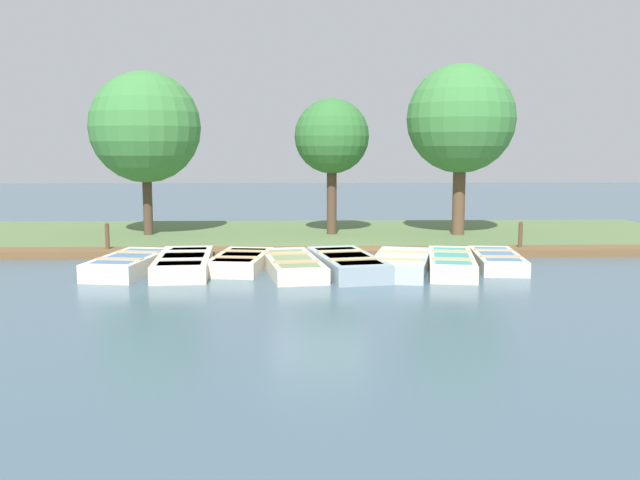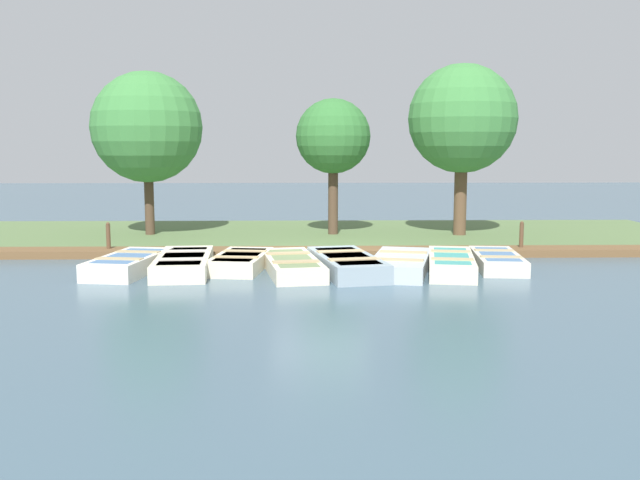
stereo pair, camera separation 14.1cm
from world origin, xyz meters
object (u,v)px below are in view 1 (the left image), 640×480
object	(u,v)px
rowboat_0	(129,264)
park_tree_far_left	(145,127)
rowboat_4	(347,264)
mooring_post_far	(520,237)
park_tree_center	(461,119)
mooring_post_near	(107,239)
rowboat_1	(184,263)
rowboat_7	(497,260)
rowboat_3	(292,265)
rowboat_6	(451,263)
rowboat_2	(241,261)
rowboat_5	(401,264)
park_tree_left	(332,137)

from	to	relation	value
rowboat_0	park_tree_far_left	size ratio (longest dim) A/B	0.57
rowboat_0	rowboat_4	xyz separation A→B (m)	(0.16, 5.08, 0.01)
mooring_post_far	park_tree_center	distance (m)	4.75
rowboat_4	mooring_post_near	world-z (taller)	mooring_post_near
mooring_post_far	rowboat_1	bearing A→B (deg)	-74.05
park_tree_far_left	rowboat_7	bearing A→B (deg)	59.15
rowboat_4	rowboat_7	size ratio (longest dim) A/B	1.19
rowboat_4	park_tree_far_left	bearing A→B (deg)	-148.02
mooring_post_near	park_tree_far_left	size ratio (longest dim) A/B	0.17
rowboat_0	mooring_post_far	bearing A→B (deg)	114.07
mooring_post_near	mooring_post_far	bearing A→B (deg)	90.00
rowboat_7	rowboat_3	bearing A→B (deg)	-77.99
rowboat_1	rowboat_6	world-z (taller)	rowboat_6
rowboat_1	rowboat_6	bearing A→B (deg)	84.10
rowboat_1	park_tree_center	size ratio (longest dim) A/B	0.63
rowboat_2	mooring_post_far	xyz separation A→B (m)	(-2.23, 7.46, 0.27)
rowboat_3	rowboat_7	distance (m)	5.00
rowboat_0	rowboat_6	bearing A→B (deg)	98.92
rowboat_2	mooring_post_near	world-z (taller)	mooring_post_near
rowboat_2	rowboat_6	world-z (taller)	rowboat_6
rowboat_7	park_tree_far_left	world-z (taller)	park_tree_far_left
rowboat_2	mooring_post_near	size ratio (longest dim) A/B	3.00
rowboat_4	rowboat_7	distance (m)	3.75
mooring_post_near	rowboat_4	bearing A→B (deg)	65.92
rowboat_0	rowboat_5	size ratio (longest dim) A/B	0.90
rowboat_4	park_tree_far_left	distance (m)	9.28
rowboat_3	mooring_post_far	world-z (taller)	mooring_post_far
mooring_post_far	rowboat_3	bearing A→B (deg)	-66.65
rowboat_4	rowboat_6	size ratio (longest dim) A/B	1.03
rowboat_4	rowboat_6	world-z (taller)	rowboat_4
park_tree_left	park_tree_center	bearing A→B (deg)	86.21
rowboat_7	rowboat_6	bearing A→B (deg)	-61.28
rowboat_1	park_tree_left	world-z (taller)	park_tree_left
rowboat_0	park_tree_center	bearing A→B (deg)	132.43
rowboat_3	rowboat_1	bearing A→B (deg)	-102.98
rowboat_3	mooring_post_far	size ratio (longest dim) A/B	3.91
rowboat_5	rowboat_0	bearing A→B (deg)	-77.42
rowboat_3	mooring_post_far	xyz separation A→B (m)	(-2.69, 6.23, 0.28)
rowboat_4	rowboat_2	bearing A→B (deg)	-113.73
rowboat_5	park_tree_center	size ratio (longest dim) A/B	0.61
rowboat_6	rowboat_7	bearing A→B (deg)	122.30
rowboat_1	park_tree_far_left	world-z (taller)	park_tree_far_left
rowboat_3	rowboat_6	bearing A→B (deg)	80.95
rowboat_1	rowboat_3	world-z (taller)	rowboat_1
park_tree_far_left	rowboat_3	bearing A→B (deg)	36.55
rowboat_0	rowboat_6	xyz separation A→B (m)	(0.05, 7.55, -0.01)
rowboat_6	park_tree_center	size ratio (longest dim) A/B	0.61
rowboat_0	rowboat_5	distance (m)	6.35
rowboat_7	mooring_post_far	bearing A→B (deg)	156.47
rowboat_0	rowboat_3	world-z (taller)	rowboat_0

